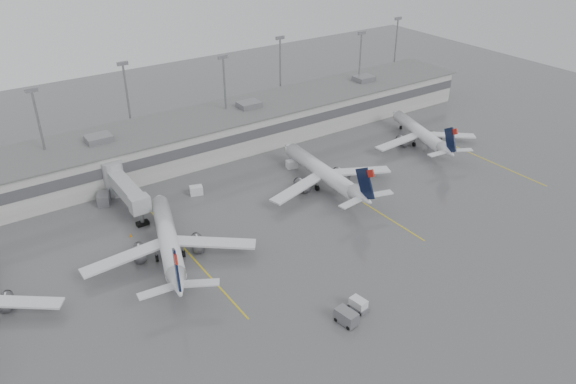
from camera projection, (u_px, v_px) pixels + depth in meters
ground at (362, 290)px, 84.39m from camera, size 260.00×260.00×0.00m
terminal at (192, 138)px, 124.34m from camera, size 152.00×17.00×9.45m
light_masts at (177, 96)px, 124.73m from camera, size 142.40×8.00×20.60m
jet_bridge_right at (121, 185)px, 105.52m from camera, size 4.00×17.20×7.00m
stand_markings at (275, 220)px, 101.76m from camera, size 105.25×40.00×0.01m
jet_mid_left at (168, 241)px, 90.28m from camera, size 26.74×30.43×10.14m
jet_mid_right at (325, 173)px, 111.50m from camera, size 27.80×31.23×10.10m
jet_far_right at (422, 133)px, 129.90m from camera, size 24.34×27.70×9.22m
baggage_tug at (358, 306)px, 80.14m from camera, size 2.20×3.06×1.82m
baggage_cart at (346, 317)px, 77.52m from camera, size 2.27×3.42×2.05m
gse_uld_b at (196, 190)px, 109.85m from camera, size 2.84×2.31×1.74m
gse_uld_c at (292, 164)px, 120.17m from camera, size 2.67×2.06×1.69m
gse_loader at (104, 199)px, 106.49m from camera, size 3.27×4.01×2.16m
cone_b at (131, 235)px, 96.90m from camera, size 0.42×0.42×0.66m
cone_c at (295, 162)px, 122.18m from camera, size 0.49×0.49×0.77m
cone_d at (413, 137)px, 134.14m from camera, size 0.50×0.50×0.79m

